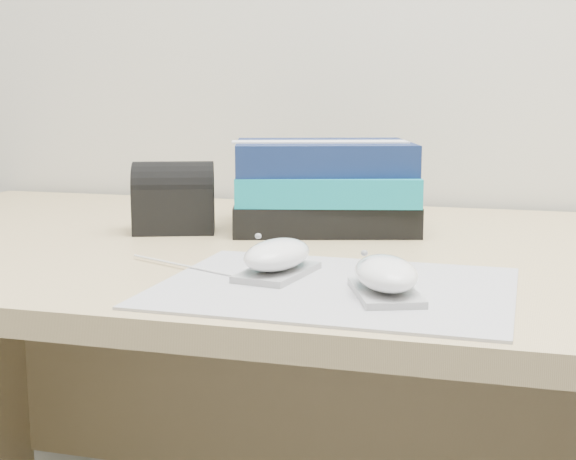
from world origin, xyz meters
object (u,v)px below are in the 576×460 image
(mouse_rear, at_px, (277,258))
(mouse_front, at_px, (386,277))
(desk, at_px, (355,394))
(pouch, at_px, (174,198))
(book_stack, at_px, (325,185))

(mouse_rear, xyz_separation_m, mouse_front, (0.13, -0.06, -0.00))
(desk, xyz_separation_m, mouse_rear, (-0.04, -0.27, 0.26))
(mouse_rear, bearing_deg, pouch, 133.15)
(mouse_front, height_order, pouch, pouch)
(book_stack, height_order, pouch, book_stack)
(mouse_front, relative_size, pouch, 0.89)
(mouse_front, bearing_deg, mouse_rear, 156.17)
(mouse_rear, height_order, book_stack, book_stack)
(book_stack, bearing_deg, desk, -46.57)
(desk, xyz_separation_m, pouch, (-0.27, -0.03, 0.28))
(mouse_rear, relative_size, mouse_front, 0.97)
(mouse_rear, relative_size, pouch, 0.87)
(mouse_front, relative_size, book_stack, 0.39)
(desk, height_order, book_stack, book_stack)
(desk, bearing_deg, book_stack, 133.43)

